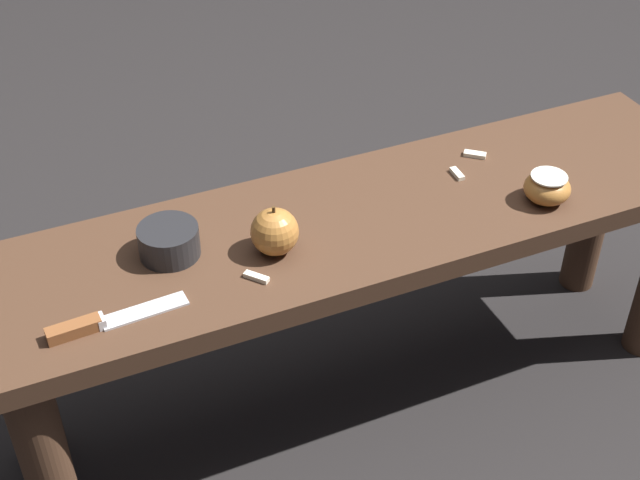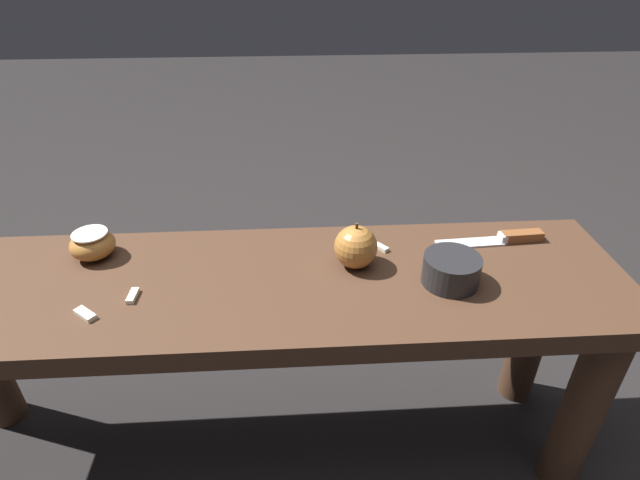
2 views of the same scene
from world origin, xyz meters
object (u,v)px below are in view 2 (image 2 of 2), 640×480
Objects in this scene: knife at (506,238)px; apple_whole at (356,247)px; apple_cut at (93,244)px; bowl at (451,270)px; wooden_bench at (256,323)px.

apple_whole reaches higher than knife.
knife is at bearing -179.66° from apple_cut.
knife is 0.20m from bowl.
apple_whole reaches higher than wooden_bench.
bowl is (-0.35, 0.03, 0.13)m from wooden_bench.
bowl reaches higher than wooden_bench.
apple_whole reaches higher than bowl.
apple_cut is 0.82× the size of bowl.
apple_cut is (0.50, -0.06, -0.01)m from apple_whole.
knife is at bearing -168.57° from apple_whole.
apple_whole is at bearing -21.11° from bowl.
apple_cut is at bearing -17.11° from wooden_bench.
wooden_bench is 0.52m from knife.
apple_whole is 0.90× the size of bowl.
bowl is at bearing 36.57° from knife.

